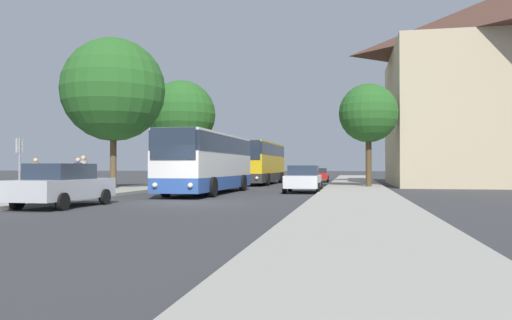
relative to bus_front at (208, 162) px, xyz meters
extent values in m
plane|color=#38383A|center=(1.12, -7.15, -1.76)|extent=(300.00, 300.00, 0.00)
cube|color=#A39E93|center=(-5.88, -7.15, -1.69)|extent=(4.00, 120.00, 0.15)
cube|color=#A39E93|center=(8.12, -7.15, -1.69)|extent=(4.00, 120.00, 0.15)
cube|color=#C6B28E|center=(19.45, 15.53, 3.63)|extent=(16.67, 14.78, 10.78)
pyramid|color=#513328|center=(19.45, 15.53, 11.23)|extent=(16.67, 14.78, 4.43)
cube|color=#2D519E|center=(0.00, 0.01, -1.14)|extent=(2.56, 11.06, 0.70)
cube|color=silver|center=(0.00, 0.01, -0.16)|extent=(2.56, 11.06, 1.25)
cube|color=#232D3D|center=(0.00, 0.01, 0.94)|extent=(2.58, 10.84, 0.95)
cube|color=silver|center=(0.00, 0.01, 1.48)|extent=(2.51, 10.84, 0.12)
cube|color=#232D3D|center=(-0.07, -5.53, 0.79)|extent=(2.18, 0.09, 1.45)
sphere|color=#F4EAC1|center=(-0.92, -5.54, -1.10)|extent=(0.24, 0.24, 0.24)
sphere|color=#F4EAC1|center=(0.78, -5.56, -1.10)|extent=(0.24, 0.24, 0.24)
cylinder|color=black|center=(-1.25, -3.28, -1.26)|extent=(0.31, 1.00, 1.00)
cylinder|color=black|center=(1.17, -3.31, -1.26)|extent=(0.31, 1.00, 1.00)
cylinder|color=black|center=(-1.17, 3.34, -1.26)|extent=(0.31, 1.00, 1.00)
cylinder|color=black|center=(1.25, 3.31, -1.26)|extent=(0.31, 1.00, 1.00)
cube|color=#2D2D2D|center=(0.23, 14.91, -1.14)|extent=(2.66, 11.25, 0.70)
cube|color=yellow|center=(0.23, 14.91, -0.06)|extent=(2.66, 11.25, 1.46)
cube|color=#232D3D|center=(0.23, 14.91, 1.15)|extent=(2.68, 11.03, 0.95)
cube|color=yellow|center=(0.23, 14.91, 1.68)|extent=(2.61, 11.03, 0.12)
cube|color=#232D3D|center=(0.14, 9.27, 1.00)|extent=(2.24, 0.09, 1.45)
sphere|color=#F4EAC1|center=(-0.73, 9.26, -1.10)|extent=(0.24, 0.24, 0.24)
sphere|color=#F4EAC1|center=(1.01, 9.24, -1.10)|extent=(0.24, 0.24, 0.24)
cylinder|color=black|center=(-1.07, 11.56, -1.26)|extent=(0.32, 1.00, 1.00)
cylinder|color=black|center=(1.42, 11.52, -1.26)|extent=(0.32, 1.00, 1.00)
cylinder|color=black|center=(-0.96, 18.29, -1.26)|extent=(0.32, 1.00, 1.00)
cylinder|color=black|center=(1.53, 18.25, -1.26)|extent=(0.32, 1.00, 1.00)
cube|color=#B7B7BC|center=(-2.67, -10.02, -1.09)|extent=(1.91, 4.58, 0.73)
cube|color=#232D3D|center=(-2.67, -10.20, -0.44)|extent=(1.63, 2.40, 0.58)
cylinder|color=black|center=(-3.51, -8.59, -1.45)|extent=(0.22, 0.63, 0.62)
cylinder|color=black|center=(-1.74, -8.65, -1.45)|extent=(0.22, 0.63, 0.62)
cylinder|color=black|center=(-3.60, -11.40, -1.45)|extent=(0.22, 0.63, 0.62)
cylinder|color=black|center=(-1.82, -11.45, -1.45)|extent=(0.22, 0.63, 0.62)
cube|color=silver|center=(5.14, 1.93, -1.11)|extent=(1.87, 4.16, 0.69)
cube|color=#232D3D|center=(5.14, 2.10, -0.48)|extent=(1.64, 2.17, 0.57)
cylinder|color=black|center=(6.07, 0.64, -1.45)|extent=(0.20, 0.62, 0.62)
cylinder|color=black|center=(4.21, 0.64, -1.45)|extent=(0.20, 0.62, 0.62)
cylinder|color=black|center=(6.06, 3.22, -1.45)|extent=(0.20, 0.62, 0.62)
cylinder|color=black|center=(4.20, 3.22, -1.45)|extent=(0.20, 0.62, 0.62)
cube|color=red|center=(4.75, 21.99, -1.17)|extent=(1.92, 4.03, 0.57)
cube|color=#232D3D|center=(4.75, 22.15, -0.64)|extent=(1.64, 2.12, 0.48)
cylinder|color=black|center=(5.68, 20.79, -1.45)|extent=(0.22, 0.63, 0.62)
cylinder|color=black|center=(3.92, 20.72, -1.45)|extent=(0.22, 0.63, 0.62)
cylinder|color=black|center=(5.59, 23.25, -1.45)|extent=(0.22, 0.63, 0.62)
cylinder|color=black|center=(3.82, 23.18, -1.45)|extent=(0.22, 0.63, 0.62)
cylinder|color=gray|center=(-5.99, -8.02, -0.32)|extent=(0.08, 0.08, 2.60)
cube|color=silver|center=(-5.99, -8.02, 0.63)|extent=(0.03, 0.45, 0.60)
cylinder|color=#23232D|center=(-4.51, -5.92, -1.20)|extent=(0.30, 0.30, 0.84)
cylinder|color=navy|center=(-4.51, -5.92, -0.43)|extent=(0.36, 0.36, 0.70)
sphere|color=tan|center=(-4.51, -5.92, 0.04)|extent=(0.23, 0.23, 0.23)
cylinder|color=#23232D|center=(-7.13, -5.28, -1.19)|extent=(0.30, 0.30, 0.84)
cylinder|color=olive|center=(-7.13, -5.28, -0.42)|extent=(0.36, 0.36, 0.70)
sphere|color=tan|center=(-7.13, -5.28, 0.04)|extent=(0.23, 0.23, 0.23)
cylinder|color=#23232D|center=(-4.89, -4.78, -1.16)|extent=(0.30, 0.30, 0.90)
cylinder|color=#B2A899|center=(-4.89, -4.78, -0.34)|extent=(0.36, 0.36, 0.75)
sphere|color=tan|center=(-4.89, -4.78, 0.16)|extent=(0.24, 0.24, 0.24)
cylinder|color=#513D23|center=(-5.49, 11.07, 0.12)|extent=(0.40, 0.40, 3.47)
sphere|color=#286023|center=(-5.49, 11.07, 3.90)|extent=(5.46, 5.46, 5.46)
cylinder|color=brown|center=(-6.86, 2.20, 0.27)|extent=(0.40, 0.40, 3.78)
sphere|color=#286023|center=(-6.86, 2.20, 4.59)|extent=(6.48, 6.48, 6.48)
cylinder|color=#513D23|center=(9.04, 8.15, 0.15)|extent=(0.40, 0.40, 3.53)
sphere|color=#286023|center=(9.04, 8.15, 3.43)|extent=(4.04, 4.04, 4.04)
camera|label=1|loc=(7.84, -26.92, -0.26)|focal=35.00mm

